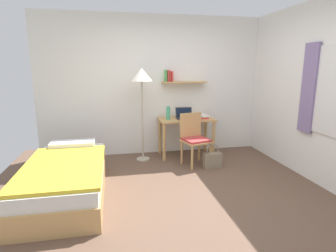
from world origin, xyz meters
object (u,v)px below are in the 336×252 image
desk (186,125)px  book_stack (204,117)px  standing_lamp (142,80)px  handbag (212,159)px  water_bottle (168,113)px  bed (66,179)px  desk_chair (194,137)px  laptop (184,116)px

desk → book_stack: bearing=-9.0°
standing_lamp → handbag: bearing=-28.8°
water_bottle → book_stack: water_bottle is taller
standing_lamp → water_bottle: 0.77m
book_stack → desk: bearing=171.0°
desk → bed: bearing=-145.8°
handbag → book_stack: bearing=85.8°
desk_chair → laptop: (-0.05, 0.50, 0.29)m
laptop → book_stack: (0.36, -0.05, -0.02)m
bed → handbag: size_ratio=4.72×
standing_lamp → handbag: standing_lamp is taller
bed → desk_chair: 2.16m
bed → desk: desk is taller
bed → book_stack: size_ratio=8.06×
bed → handbag: bearing=15.6°
standing_lamp → laptop: size_ratio=5.17×
standing_lamp → handbag: (1.11, -0.61, -1.31)m
bed → water_bottle: water_bottle is taller
desk_chair → book_stack: desk_chair is taller
laptop → desk: bearing=-6.2°
desk_chair → desk: bearing=91.2°
laptop → book_stack: 0.36m
water_bottle → handbag: bearing=-46.8°
standing_lamp → book_stack: standing_lamp is taller
desk → laptop: bearing=173.8°
book_stack → bed: bearing=-150.6°
desk → desk_chair: desk_chair is taller
desk_chair → standing_lamp: 1.34m
bed → standing_lamp: 2.06m
bed → standing_lamp: (1.13, 1.23, 1.20)m
desk → handbag: desk is taller
desk → laptop: (-0.04, 0.00, 0.19)m
desk_chair → standing_lamp: (-0.84, 0.39, 0.96)m
bed → laptop: 2.41m
desk_chair → water_bottle: (-0.37, 0.45, 0.35)m
desk_chair → handbag: bearing=-40.2°
bed → desk: size_ratio=1.85×
handbag → water_bottle: bearing=133.2°
standing_lamp → laptop: standing_lamp is taller
desk_chair → book_stack: size_ratio=3.74×
bed → laptop: (1.93, 1.34, 0.53)m
desk_chair → book_stack: (0.31, 0.44, 0.26)m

